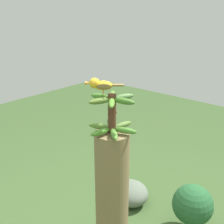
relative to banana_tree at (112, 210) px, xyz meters
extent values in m
cylinder|color=olive|center=(0.00, 0.00, 0.00)|extent=(0.20, 0.20, 1.07)
cylinder|color=#4C2D1E|center=(0.00, 0.00, 0.65)|extent=(0.05, 0.05, 0.23)
ellipsoid|color=#457C2A|center=(-0.03, 0.07, 0.56)|extent=(0.07, 0.14, 0.03)
ellipsoid|color=#4F712E|center=(-0.08, 0.01, 0.56)|extent=(0.14, 0.06, 0.03)
ellipsoid|color=#446D26|center=(-0.05, -0.06, 0.56)|extent=(0.11, 0.12, 0.03)
ellipsoid|color=#4E792A|center=(0.03, -0.07, 0.56)|extent=(0.07, 0.14, 0.03)
ellipsoid|color=#427C26|center=(0.08, -0.01, 0.56)|extent=(0.14, 0.06, 0.03)
ellipsoid|color=#4A7A2B|center=(0.05, 0.06, 0.56)|extent=(0.11, 0.12, 0.03)
ellipsoid|color=#3E6E26|center=(-0.01, 0.07, 0.73)|extent=(0.05, 0.14, 0.03)
ellipsoid|color=#476D35|center=(-0.07, 0.03, 0.73)|extent=(0.14, 0.08, 0.03)
ellipsoid|color=#497A26|center=(-0.05, -0.04, 0.73)|extent=(0.12, 0.11, 0.03)
ellipsoid|color=#447F29|center=(0.01, -0.07, 0.73)|extent=(0.05, 0.14, 0.03)
ellipsoid|color=#516E29|center=(0.07, -0.03, 0.73)|extent=(0.14, 0.08, 0.03)
ellipsoid|color=#487924|center=(0.05, 0.04, 0.73)|extent=(0.12, 0.11, 0.03)
cone|color=brown|center=(-0.04, -0.02, 0.67)|extent=(0.04, 0.04, 0.06)
cylinder|color=#C68933|center=(0.01, -0.05, 0.77)|extent=(0.01, 0.01, 0.02)
cylinder|color=#C68933|center=(0.03, -0.03, 0.77)|extent=(0.01, 0.01, 0.02)
ellipsoid|color=gold|center=(0.02, -0.04, 0.80)|extent=(0.10, 0.11, 0.05)
ellipsoid|color=brown|center=(0.00, -0.05, 0.80)|extent=(0.06, 0.06, 0.03)
ellipsoid|color=brown|center=(0.04, -0.02, 0.80)|extent=(0.06, 0.06, 0.03)
cube|color=brown|center=(-0.03, 0.02, 0.81)|extent=(0.06, 0.06, 0.01)
sphere|color=gold|center=(0.05, -0.08, 0.82)|extent=(0.06, 0.06, 0.06)
sphere|color=black|center=(0.07, -0.07, 0.82)|extent=(0.01, 0.01, 0.01)
cone|color=orange|center=(0.07, -0.10, 0.82)|extent=(0.03, 0.03, 0.02)
ellipsoid|color=#5B6656|center=(-0.69, -0.37, -0.44)|extent=(0.42, 0.44, 0.20)
cylinder|color=brown|center=(-0.73, 0.22, -0.46)|extent=(0.03, 0.03, 0.14)
sphere|color=#23562D|center=(-0.73, 0.22, -0.28)|extent=(0.32, 0.32, 0.32)
camera|label=1|loc=(1.07, 0.92, 1.18)|focal=44.54mm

